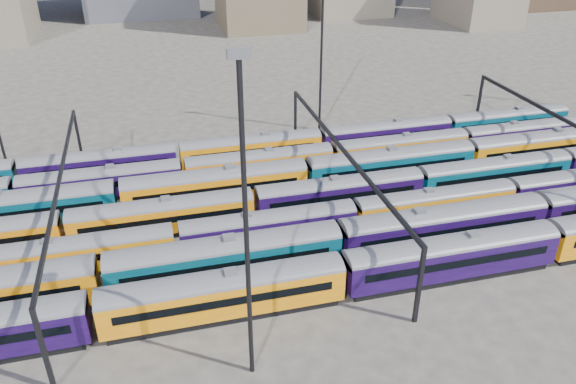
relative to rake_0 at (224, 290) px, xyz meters
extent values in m
plane|color=#413B37|center=(6.03, 15.00, -2.84)|extent=(500.00, 500.00, 0.00)
cube|color=black|center=(0.00, 0.00, -2.46)|extent=(20.32, 2.64, 0.75)
cube|color=#CC7308|center=(0.00, 0.00, -0.54)|extent=(21.39, 3.10, 3.10)
cylinder|color=#4C4C51|center=(0.00, 0.00, 1.01)|extent=(21.39, 3.10, 3.10)
cube|color=black|center=(0.00, -1.57, -0.16)|extent=(18.83, 0.06, 0.80)
cube|color=black|center=(0.00, 1.57, -0.16)|extent=(18.83, 0.06, 0.80)
cube|color=slate|center=(0.00, 0.00, 1.84)|extent=(1.07, 0.96, 0.37)
cube|color=black|center=(21.99, 0.00, -2.46)|extent=(20.32, 2.64, 0.75)
cube|color=black|center=(21.99, 0.00, -0.54)|extent=(21.39, 3.10, 3.10)
cylinder|color=#4C4C51|center=(21.99, 0.00, 1.01)|extent=(21.39, 3.10, 3.10)
cube|color=black|center=(21.99, -1.57, -0.16)|extent=(18.83, 0.06, 0.80)
cube|color=black|center=(21.99, 1.57, -0.16)|extent=(18.83, 0.06, 0.80)
cube|color=slate|center=(21.99, 0.00, 1.84)|extent=(1.07, 0.96, 0.37)
cube|color=black|center=(0.97, 5.00, -2.45)|extent=(21.13, 2.74, 0.78)
cube|color=#043748|center=(0.97, 5.00, -0.45)|extent=(22.25, 3.23, 3.23)
cylinder|color=#4C4C51|center=(0.97, 5.00, 1.17)|extent=(22.25, 3.23, 3.23)
cube|color=black|center=(0.97, 3.37, -0.06)|extent=(19.58, 0.06, 0.83)
cube|color=black|center=(0.97, 6.63, -0.06)|extent=(19.58, 0.06, 0.83)
cube|color=slate|center=(0.97, 5.00, 2.03)|extent=(1.11, 1.00, 0.39)
cube|color=black|center=(23.81, 5.00, -2.45)|extent=(21.13, 2.74, 0.78)
cube|color=black|center=(23.81, 5.00, -0.45)|extent=(22.25, 3.23, 3.23)
cylinder|color=#4C4C51|center=(23.81, 5.00, 1.17)|extent=(22.25, 3.23, 3.23)
cube|color=black|center=(23.81, 3.37, -0.06)|extent=(19.58, 0.06, 0.83)
cube|color=black|center=(23.81, 6.63, -0.06)|extent=(19.58, 0.06, 0.83)
cube|color=slate|center=(23.81, 5.00, 2.03)|extent=(1.11, 1.00, 0.39)
cube|color=black|center=(-12.88, 10.00, -2.51)|extent=(17.68, 2.29, 0.65)
cube|color=#CC7308|center=(-12.88, 10.00, -0.84)|extent=(18.61, 2.70, 2.70)
cylinder|color=#4C4C51|center=(-12.88, 10.00, 0.51)|extent=(18.61, 2.70, 2.70)
cube|color=black|center=(-12.88, 8.63, -0.51)|extent=(16.37, 0.06, 0.70)
cube|color=black|center=(-12.88, 11.37, -0.51)|extent=(16.37, 0.06, 0.70)
cube|color=slate|center=(-12.88, 10.00, 1.23)|extent=(0.93, 0.84, 0.33)
cube|color=black|center=(6.32, 10.00, -2.51)|extent=(17.68, 2.29, 0.65)
cube|color=black|center=(6.32, 10.00, -0.84)|extent=(18.61, 2.70, 2.70)
cylinder|color=#4C4C51|center=(6.32, 10.00, 0.51)|extent=(18.61, 2.70, 2.70)
cube|color=black|center=(6.32, 8.63, -0.51)|extent=(16.37, 0.06, 0.70)
cube|color=black|center=(6.32, 11.37, -0.51)|extent=(16.37, 0.06, 0.70)
cube|color=slate|center=(6.32, 10.00, 1.23)|extent=(0.93, 0.84, 0.33)
cube|color=black|center=(25.53, 10.00, -2.51)|extent=(17.68, 2.29, 0.65)
cube|color=#CC7308|center=(25.53, 10.00, -0.84)|extent=(18.61, 2.70, 2.70)
cylinder|color=#4C4C51|center=(25.53, 10.00, 0.51)|extent=(18.61, 2.70, 2.70)
cube|color=black|center=(25.53, 8.63, -0.51)|extent=(16.37, 0.06, 0.70)
cube|color=black|center=(25.53, 11.37, -0.51)|extent=(16.37, 0.06, 0.70)
cube|color=slate|center=(25.53, 10.00, 1.23)|extent=(0.93, 0.84, 0.33)
cube|color=black|center=(44.74, 10.00, -2.51)|extent=(17.68, 2.29, 0.65)
cube|color=black|center=(44.74, 11.37, -0.51)|extent=(16.37, 0.06, 0.70)
cube|color=black|center=(-4.37, 15.00, -2.49)|extent=(18.73, 2.43, 0.69)
cube|color=#CC7308|center=(-4.37, 15.00, -0.72)|extent=(19.71, 2.86, 2.86)
cylinder|color=#4C4C51|center=(-4.37, 15.00, 0.71)|extent=(19.71, 2.86, 2.86)
cube|color=black|center=(-4.37, 13.55, -0.37)|extent=(17.35, 0.06, 0.74)
cube|color=black|center=(-4.37, 16.45, -0.37)|extent=(17.35, 0.06, 0.74)
cube|color=slate|center=(-4.37, 15.00, 1.47)|extent=(0.99, 0.89, 0.34)
cube|color=black|center=(15.94, 15.00, -2.49)|extent=(18.73, 2.43, 0.69)
cube|color=black|center=(15.94, 15.00, -0.72)|extent=(19.71, 2.86, 2.86)
cylinder|color=#4C4C51|center=(15.94, 15.00, 0.71)|extent=(19.71, 2.86, 2.86)
cube|color=black|center=(15.94, 13.55, -0.37)|extent=(17.35, 0.06, 0.74)
cube|color=black|center=(15.94, 16.45, -0.37)|extent=(17.35, 0.06, 0.74)
cube|color=slate|center=(15.94, 15.00, 1.47)|extent=(0.99, 0.89, 0.34)
cube|color=black|center=(36.25, 15.00, -2.49)|extent=(18.73, 2.43, 0.69)
cube|color=#043748|center=(36.25, 15.00, -0.72)|extent=(19.71, 2.86, 2.86)
cylinder|color=#4C4C51|center=(36.25, 15.00, 0.71)|extent=(19.71, 2.86, 2.86)
cube|color=black|center=(36.25, 13.55, -0.37)|extent=(17.35, 0.06, 0.74)
cube|color=black|center=(36.25, 16.45, -0.37)|extent=(17.35, 0.06, 0.74)
cube|color=slate|center=(36.25, 15.00, 1.47)|extent=(0.99, 0.89, 0.34)
cube|color=black|center=(-20.17, 20.00, -2.46)|extent=(20.63, 2.68, 0.76)
cube|color=#043748|center=(-20.17, 20.00, -0.50)|extent=(21.72, 3.15, 3.15)
cylinder|color=#4C4C51|center=(-20.17, 20.00, 1.07)|extent=(21.72, 3.15, 3.15)
cube|color=black|center=(-20.17, 18.41, -0.12)|extent=(19.11, 0.06, 0.81)
cube|color=black|center=(-20.17, 21.59, -0.12)|extent=(19.11, 0.06, 0.81)
cube|color=slate|center=(-20.17, 20.00, 1.91)|extent=(1.09, 0.98, 0.38)
cube|color=black|center=(2.15, 20.00, -2.46)|extent=(20.63, 2.68, 0.76)
cube|color=#CC7308|center=(2.15, 20.00, -0.50)|extent=(21.72, 3.15, 3.15)
cylinder|color=#4C4C51|center=(2.15, 20.00, 1.07)|extent=(21.72, 3.15, 3.15)
cube|color=black|center=(2.15, 18.41, -0.12)|extent=(19.11, 0.06, 0.81)
cube|color=black|center=(2.15, 21.59, -0.12)|extent=(19.11, 0.06, 0.81)
cube|color=slate|center=(2.15, 20.00, 1.91)|extent=(1.09, 0.98, 0.38)
cube|color=black|center=(24.47, 20.00, -2.46)|extent=(20.63, 2.68, 0.76)
cube|color=#043748|center=(24.47, 20.00, -0.50)|extent=(21.72, 3.15, 3.15)
cylinder|color=#4C4C51|center=(24.47, 20.00, 1.07)|extent=(21.72, 3.15, 3.15)
cube|color=black|center=(24.47, 18.41, -0.12)|extent=(19.11, 0.06, 0.81)
cube|color=black|center=(24.47, 21.59, -0.12)|extent=(19.11, 0.06, 0.81)
cube|color=slate|center=(24.47, 20.00, 1.91)|extent=(1.09, 0.98, 0.38)
cube|color=black|center=(46.79, 20.00, -2.46)|extent=(20.63, 2.68, 0.76)
cube|color=#CC7308|center=(46.79, 20.00, -0.50)|extent=(21.72, 3.15, 3.15)
cylinder|color=#4C4C51|center=(46.79, 20.00, 1.07)|extent=(21.72, 3.15, 3.15)
cube|color=black|center=(46.79, 18.41, -0.12)|extent=(19.11, 0.06, 0.81)
cube|color=black|center=(46.79, 21.59, -0.12)|extent=(19.11, 0.06, 0.81)
cube|color=slate|center=(46.79, 20.00, 1.91)|extent=(1.09, 0.98, 0.38)
cube|color=black|center=(-11.04, 25.00, -2.50)|extent=(18.02, 2.34, 0.66)
cube|color=black|center=(-11.04, 25.00, -0.80)|extent=(18.96, 2.75, 2.75)
cylinder|color=#4C4C51|center=(-11.04, 25.00, 0.58)|extent=(18.96, 2.75, 2.75)
cube|color=black|center=(-11.04, 23.61, -0.47)|extent=(16.69, 0.06, 0.71)
cube|color=black|center=(-11.04, 26.39, -0.47)|extent=(16.69, 0.06, 0.71)
cube|color=slate|center=(-11.04, 25.00, 1.31)|extent=(0.95, 0.85, 0.33)
cube|color=black|center=(8.52, 25.00, -2.50)|extent=(18.02, 2.34, 0.66)
cube|color=#CC7308|center=(8.52, 25.00, -0.80)|extent=(18.96, 2.75, 2.75)
cylinder|color=#4C4C51|center=(8.52, 25.00, 0.58)|extent=(18.96, 2.75, 2.75)
cube|color=black|center=(8.52, 23.61, -0.47)|extent=(16.69, 0.06, 0.71)
cube|color=black|center=(8.52, 26.39, -0.47)|extent=(16.69, 0.06, 0.71)
cube|color=slate|center=(8.52, 25.00, 1.31)|extent=(0.95, 0.85, 0.33)
cube|color=black|center=(28.08, 25.00, -2.50)|extent=(18.02, 2.34, 0.66)
cube|color=#CC7308|center=(28.08, 25.00, -0.80)|extent=(18.96, 2.75, 2.75)
cylinder|color=#4C4C51|center=(28.08, 25.00, 0.58)|extent=(18.96, 2.75, 2.75)
cube|color=black|center=(28.08, 23.61, -0.47)|extent=(16.69, 0.06, 0.71)
cube|color=black|center=(28.08, 26.39, -0.47)|extent=(16.69, 0.06, 0.71)
cube|color=slate|center=(28.08, 25.00, 1.31)|extent=(0.95, 0.85, 0.33)
cube|color=black|center=(47.65, 25.00, -2.50)|extent=(18.02, 2.34, 0.66)
cube|color=black|center=(47.65, 25.00, -0.80)|extent=(18.96, 2.75, 2.75)
cylinder|color=#4C4C51|center=(47.65, 25.00, 0.58)|extent=(18.96, 2.75, 2.75)
cube|color=black|center=(47.65, 23.61, -0.47)|extent=(16.69, 0.06, 0.71)
cube|color=black|center=(47.65, 26.39, -0.47)|extent=(16.69, 0.06, 0.71)
cube|color=slate|center=(47.65, 25.00, 1.31)|extent=(0.95, 0.85, 0.33)
cube|color=black|center=(-11.32, 30.00, -2.50)|extent=(18.21, 2.36, 0.67)
cube|color=black|center=(-11.32, 30.00, -0.78)|extent=(19.17, 2.78, 2.78)
cylinder|color=#4C4C51|center=(-11.32, 30.00, 0.61)|extent=(19.17, 2.78, 2.78)
cube|color=black|center=(-11.32, 28.59, -0.44)|extent=(16.87, 0.06, 0.72)
cube|color=black|center=(-11.32, 31.41, -0.44)|extent=(16.87, 0.06, 0.72)
cube|color=slate|center=(-11.32, 30.00, 1.35)|extent=(0.96, 0.86, 0.34)
cube|color=black|center=(8.44, 30.00, -2.50)|extent=(18.21, 2.36, 0.67)
cube|color=#CC7308|center=(8.44, 30.00, -0.78)|extent=(19.17, 2.78, 2.78)
cylinder|color=#4C4C51|center=(8.44, 30.00, 0.61)|extent=(19.17, 2.78, 2.78)
cube|color=black|center=(8.44, 28.59, -0.44)|extent=(16.87, 0.06, 0.72)
cube|color=black|center=(8.44, 31.41, -0.44)|extent=(16.87, 0.06, 0.72)
cube|color=slate|center=(8.44, 30.00, 1.35)|extent=(0.96, 0.86, 0.34)
cube|color=black|center=(28.21, 30.00, -2.50)|extent=(18.21, 2.36, 0.67)
cube|color=black|center=(28.21, 30.00, -0.78)|extent=(19.17, 2.78, 2.78)
cylinder|color=#4C4C51|center=(28.21, 30.00, 0.61)|extent=(19.17, 2.78, 2.78)
cube|color=black|center=(28.21, 28.59, -0.44)|extent=(16.87, 0.06, 0.72)
cube|color=black|center=(28.21, 31.41, -0.44)|extent=(16.87, 0.06, 0.72)
cube|color=slate|center=(28.21, 30.00, 1.35)|extent=(0.96, 0.86, 0.34)
cube|color=black|center=(47.98, 30.00, -2.50)|extent=(18.21, 2.36, 0.67)
cube|color=#043748|center=(47.98, 30.00, -0.78)|extent=(19.17, 2.78, 2.78)
cylinder|color=#4C4C51|center=(47.98, 30.00, 0.61)|extent=(19.17, 2.78, 2.78)
cube|color=black|center=(47.98, 28.59, -0.44)|extent=(16.87, 0.06, 0.72)
cube|color=black|center=(47.98, 31.41, -0.44)|extent=(16.87, 0.06, 0.72)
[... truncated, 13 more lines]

